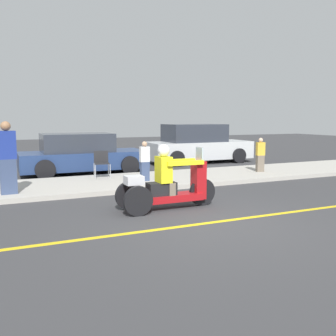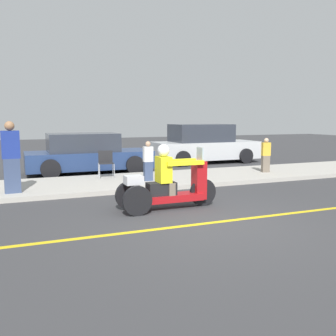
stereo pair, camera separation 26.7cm
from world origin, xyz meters
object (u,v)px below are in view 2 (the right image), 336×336
at_px(folding_chair_curbside, 106,161).
at_px(spectator_near_curb, 11,159).
at_px(parked_car_lot_right, 204,145).
at_px(parked_car_lot_left, 87,154).
at_px(spectator_end_of_line, 148,162).
at_px(motorcycle_trike, 168,186).
at_px(spectator_mid_group, 266,156).

bearing_deg(folding_chair_curbside, spectator_near_curb, -150.19).
bearing_deg(parked_car_lot_right, parked_car_lot_left, -167.21).
relative_size(spectator_near_curb, spectator_end_of_line, 1.52).
bearing_deg(parked_car_lot_left, spectator_end_of_line, -68.02).
xyz_separation_m(motorcycle_trike, parked_car_lot_left, (-0.64, 6.00, 0.16)).
distance_m(spectator_near_curb, folding_chair_curbside, 3.10).
relative_size(spectator_end_of_line, parked_car_lot_right, 0.25).
bearing_deg(motorcycle_trike, spectator_end_of_line, 78.80).
distance_m(motorcycle_trike, parked_car_lot_right, 8.56).
height_order(spectator_near_curb, spectator_mid_group, spectator_near_curb).
bearing_deg(parked_car_lot_right, spectator_end_of_line, -133.70).
relative_size(spectator_mid_group, folding_chair_curbside, 1.41).
bearing_deg(spectator_near_curb, folding_chair_curbside, 29.81).
height_order(spectator_mid_group, folding_chair_curbside, spectator_mid_group).
bearing_deg(spectator_mid_group, parked_car_lot_left, 152.21).
bearing_deg(motorcycle_trike, folding_chair_curbside, 95.83).
distance_m(spectator_near_curb, spectator_mid_group, 7.96).
height_order(spectator_mid_group, spectator_end_of_line, spectator_mid_group).
distance_m(spectator_near_curb, parked_car_lot_left, 4.25).
bearing_deg(spectator_end_of_line, folding_chair_curbside, 132.14).
bearing_deg(parked_car_lot_left, parked_car_lot_right, 12.79).
xyz_separation_m(spectator_mid_group, spectator_end_of_line, (-4.26, -0.15, -0.00)).
xyz_separation_m(folding_chair_curbside, parked_car_lot_left, (-0.23, 1.94, 0.05)).
bearing_deg(parked_car_lot_left, folding_chair_curbside, -83.31).
height_order(spectator_near_curb, folding_chair_curbside, spectator_near_curb).
xyz_separation_m(motorcycle_trike, folding_chair_curbside, (-0.41, 4.06, 0.12)).
relative_size(folding_chair_curbside, parked_car_lot_left, 0.19).
bearing_deg(parked_car_lot_right, spectator_near_curb, -148.87).
height_order(folding_chair_curbside, parked_car_lot_left, parked_car_lot_left).
relative_size(spectator_end_of_line, folding_chair_curbside, 1.41).
distance_m(motorcycle_trike, folding_chair_curbside, 4.08).
bearing_deg(parked_car_lot_right, spectator_mid_group, -87.04).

